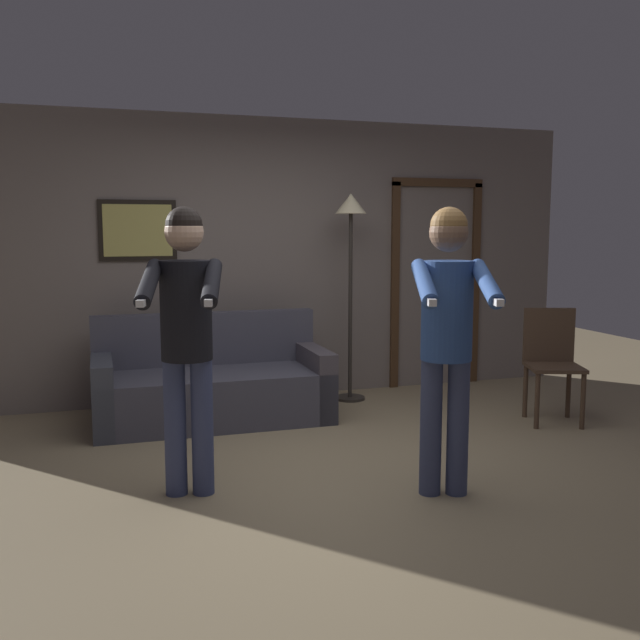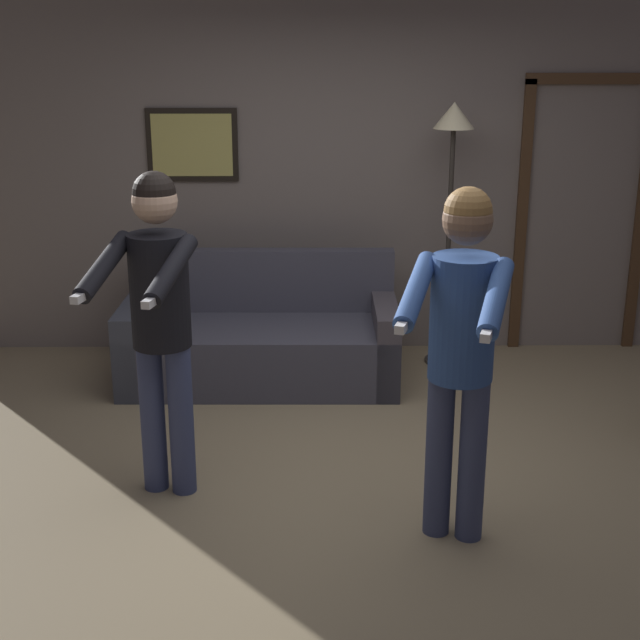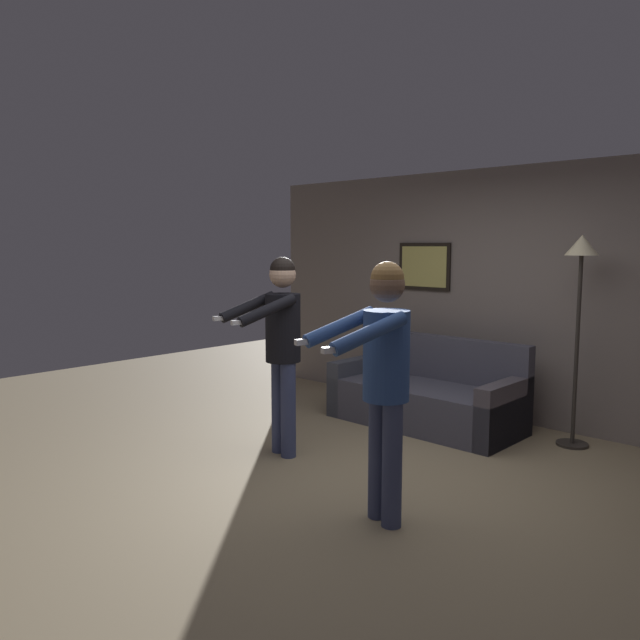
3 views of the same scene
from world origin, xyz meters
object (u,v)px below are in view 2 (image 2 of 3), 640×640
person_standing_left (159,305)px  person_standing_right (461,335)px  torchiere_lamp (452,157)px  couch (261,342)px

person_standing_left → person_standing_right: (1.45, -0.47, -0.00)m
torchiere_lamp → person_standing_right: torchiere_lamp is taller
torchiere_lamp → person_standing_left: 2.68m
torchiere_lamp → person_standing_right: 2.51m
couch → torchiere_lamp: size_ratio=1.00×
couch → person_standing_right: person_standing_right is taller
couch → person_standing_left: (-0.41, -1.63, 0.76)m
person_standing_right → couch: bearing=116.2°
person_standing_left → person_standing_right: 1.52m
torchiere_lamp → person_standing_right: size_ratio=1.11×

